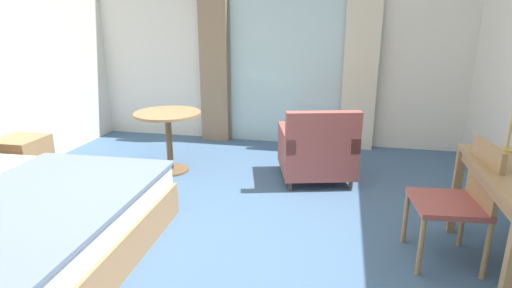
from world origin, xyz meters
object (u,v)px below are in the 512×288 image
round_cafe_table (168,127)px  nightstand (24,160)px  armchair_by_window (317,151)px  desk_chair (461,196)px

round_cafe_table → nightstand: bearing=-155.0°
nightstand → armchair_by_window: (3.08, 0.73, 0.08)m
armchair_by_window → round_cafe_table: (-1.68, -0.08, 0.20)m
desk_chair → armchair_by_window: bearing=128.5°
armchair_by_window → round_cafe_table: size_ratio=1.27×
nightstand → armchair_by_window: size_ratio=0.53×
desk_chair → round_cafe_table: 3.07m
nightstand → desk_chair: (4.18, -0.65, 0.26)m
desk_chair → round_cafe_table: size_ratio=1.20×
armchair_by_window → nightstand: bearing=-166.7°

